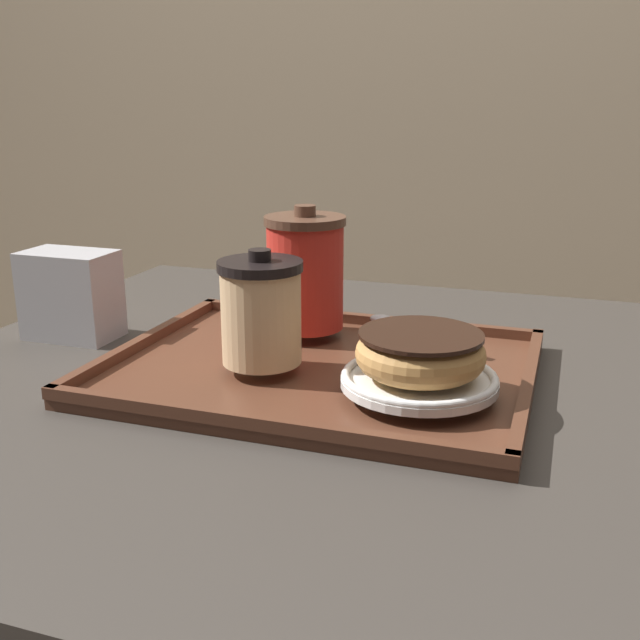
{
  "coord_description": "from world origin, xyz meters",
  "views": [
    {
      "loc": [
        0.26,
        -0.72,
        1.05
      ],
      "look_at": [
        0.02,
        -0.0,
        0.82
      ],
      "focal_mm": 42.0,
      "sensor_mm": 36.0,
      "label": 1
    }
  ],
  "objects_px": {
    "napkin_dispenser": "(71,295)",
    "donut_chocolate_glazed": "(420,352)",
    "coffee_cup_rear": "(305,272)",
    "coffee_cup_front": "(261,311)",
    "spoon": "(398,324)"
  },
  "relations": [
    {
      "from": "donut_chocolate_glazed",
      "to": "napkin_dispenser",
      "type": "bearing_deg",
      "value": 169.48
    },
    {
      "from": "napkin_dispenser",
      "to": "donut_chocolate_glazed",
      "type": "bearing_deg",
      "value": -10.52
    },
    {
      "from": "spoon",
      "to": "napkin_dispenser",
      "type": "xyz_separation_m",
      "value": [
        -0.39,
        -0.09,
        0.03
      ]
    },
    {
      "from": "coffee_cup_rear",
      "to": "donut_chocolate_glazed",
      "type": "bearing_deg",
      "value": -41.07
    },
    {
      "from": "coffee_cup_rear",
      "to": "coffee_cup_front",
      "type": "bearing_deg",
      "value": -90.32
    },
    {
      "from": "coffee_cup_front",
      "to": "spoon",
      "type": "height_order",
      "value": "coffee_cup_front"
    },
    {
      "from": "coffee_cup_rear",
      "to": "spoon",
      "type": "xyz_separation_m",
      "value": [
        0.11,
        0.03,
        -0.06
      ]
    },
    {
      "from": "coffee_cup_front",
      "to": "donut_chocolate_glazed",
      "type": "height_order",
      "value": "coffee_cup_front"
    },
    {
      "from": "napkin_dispenser",
      "to": "spoon",
      "type": "bearing_deg",
      "value": 13.26
    },
    {
      "from": "spoon",
      "to": "coffee_cup_front",
      "type": "bearing_deg",
      "value": 81.07
    },
    {
      "from": "donut_chocolate_glazed",
      "to": "napkin_dispenser",
      "type": "relative_size",
      "value": 1.11
    },
    {
      "from": "coffee_cup_front",
      "to": "coffee_cup_rear",
      "type": "bearing_deg",
      "value": 89.68
    },
    {
      "from": "donut_chocolate_glazed",
      "to": "spoon",
      "type": "xyz_separation_m",
      "value": [
        -0.06,
        0.18,
        -0.03
      ]
    },
    {
      "from": "coffee_cup_front",
      "to": "donut_chocolate_glazed",
      "type": "xyz_separation_m",
      "value": [
        0.17,
        -0.02,
        -0.02
      ]
    },
    {
      "from": "coffee_cup_front",
      "to": "napkin_dispenser",
      "type": "bearing_deg",
      "value": 166.43
    }
  ]
}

